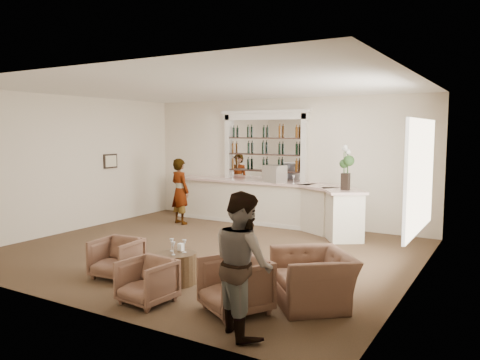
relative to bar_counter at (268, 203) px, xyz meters
name	(u,v)px	position (x,y,z in m)	size (l,w,h in m)	color
ground	(208,251)	(0.16, -3.00, -0.57)	(8.00, 8.00, 0.00)	brown
room_shell	(233,136)	(0.33, -2.29, 1.77)	(8.04, 7.02, 3.32)	beige
bar_counter	(268,203)	(0.00, 0.00, 0.00)	(5.72, 1.80, 1.14)	white
back_bar_alcove	(264,147)	(-0.34, 0.41, 1.46)	(2.64, 0.25, 3.00)	white
cocktail_table	(177,268)	(0.88, -4.93, -0.32)	(0.64, 0.64, 0.50)	#49361F
sommelier	(180,191)	(-2.09, -1.01, 0.29)	(0.63, 0.41, 1.73)	gray
guest	(243,263)	(2.74, -6.00, 0.30)	(0.85, 0.66, 1.74)	gray
armchair_left	(117,258)	(-0.18, -5.20, -0.24)	(0.70, 0.72, 0.66)	brown
armchair_center	(147,281)	(1.07, -5.84, -0.26)	(0.68, 0.70, 0.63)	brown
armchair_right	(235,285)	(2.32, -5.49, -0.20)	(0.80, 0.82, 0.75)	brown
armchair_far	(313,279)	(3.12, -4.69, -0.20)	(1.15, 1.00, 0.74)	brown
espresso_machine	(275,174)	(0.20, -0.04, 0.79)	(0.50, 0.42, 0.44)	silver
flower_vase	(346,165)	(2.25, -0.61, 1.13)	(0.26, 0.26, 0.99)	black
wine_glass_bar_left	(233,176)	(-1.07, -0.02, 0.67)	(0.07, 0.07, 0.21)	white
wine_glass_bar_right	(294,179)	(0.74, -0.05, 0.67)	(0.07, 0.07, 0.21)	white
wine_glass_tbl_a	(172,245)	(0.76, -4.90, 0.03)	(0.07, 0.07, 0.21)	white
wine_glass_tbl_b	(184,246)	(0.98, -4.85, 0.03)	(0.07, 0.07, 0.21)	white
wine_glass_tbl_c	(173,248)	(0.92, -5.06, 0.03)	(0.07, 0.07, 0.21)	white
napkin_holder	(181,247)	(0.86, -4.79, -0.01)	(0.08, 0.08, 0.12)	white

